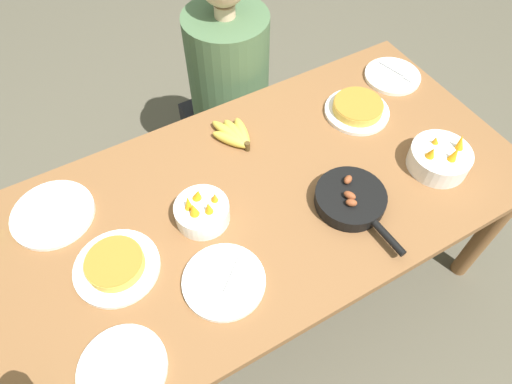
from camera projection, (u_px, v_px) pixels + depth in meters
The scene contains 13 objects.
ground_plane at pixel (256, 286), 2.08m from camera, with size 14.00×14.00×0.00m, color #565142.
dining_table at pixel (256, 211), 1.58m from camera, with size 1.85×0.91×0.70m.
banana_bunch at pixel (235, 135), 1.66m from camera, with size 0.15×0.19×0.04m.
skillet at pixel (351, 200), 1.48m from camera, with size 0.23×0.36×0.08m.
frittata_plate_center at pixel (116, 265), 1.35m from camera, with size 0.26×0.26×0.05m.
frittata_plate_side at pixel (357, 109), 1.73m from camera, with size 0.25×0.25×0.05m.
empty_plate_near_front at pixel (224, 281), 1.33m from camera, with size 0.25×0.25×0.02m.
empty_plate_far_left at pixel (392, 76), 1.87m from camera, with size 0.23×0.23×0.02m.
empty_plate_far_right at pixel (53, 214), 1.47m from camera, with size 0.27×0.27×0.02m.
empty_plate_mid_edge at pixel (123, 369), 1.19m from camera, with size 0.23×0.23×0.02m.
fruit_bowl_mango at pixel (202, 211), 1.44m from camera, with size 0.17×0.17×0.11m.
fruit_bowl_citrus at pixel (440, 158), 1.56m from camera, with size 0.21×0.21×0.13m.
person_figure at pixel (230, 101), 2.13m from camera, with size 0.39×0.39×1.14m.
Camera 1 is at (-0.43, -0.76, 1.94)m, focal length 32.00 mm.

